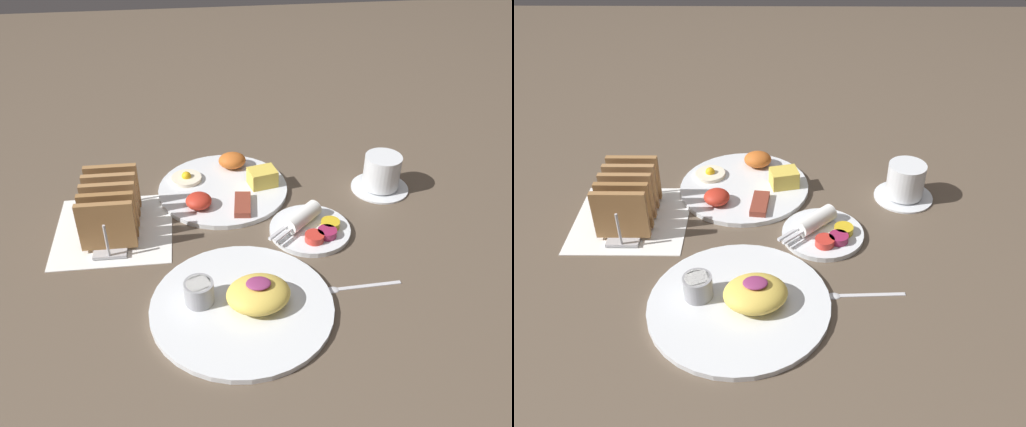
% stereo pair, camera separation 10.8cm
% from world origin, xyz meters
% --- Properties ---
extents(ground_plane, '(3.00, 3.00, 0.00)m').
position_xyz_m(ground_plane, '(0.00, 0.00, 0.00)').
color(ground_plane, brown).
extents(napkin_flat, '(0.22, 0.22, 0.00)m').
position_xyz_m(napkin_flat, '(-0.23, 0.06, 0.00)').
color(napkin_flat, white).
rests_on(napkin_flat, ground_plane).
extents(plate_breakfast, '(0.27, 0.27, 0.05)m').
position_xyz_m(plate_breakfast, '(-0.01, 0.18, 0.01)').
color(plate_breakfast, white).
rests_on(plate_breakfast, ground_plane).
extents(plate_condiments, '(0.16, 0.15, 0.04)m').
position_xyz_m(plate_condiments, '(0.14, 0.01, 0.01)').
color(plate_condiments, white).
rests_on(plate_condiments, ground_plane).
extents(plate_foreground, '(0.30, 0.30, 0.06)m').
position_xyz_m(plate_foreground, '(-0.00, -0.17, 0.01)').
color(plate_foreground, white).
rests_on(plate_foreground, ground_plane).
extents(toast_rack, '(0.10, 0.18, 0.10)m').
position_xyz_m(toast_rack, '(-0.23, 0.06, 0.05)').
color(toast_rack, '#B7B7BC').
rests_on(toast_rack, ground_plane).
extents(coffee_cup, '(0.12, 0.12, 0.08)m').
position_xyz_m(coffee_cup, '(0.32, 0.15, 0.04)').
color(coffee_cup, white).
rests_on(coffee_cup, ground_plane).
extents(teaspoon, '(0.13, 0.02, 0.01)m').
position_xyz_m(teaspoon, '(0.18, -0.15, 0.00)').
color(teaspoon, silver).
rests_on(teaspoon, ground_plane).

